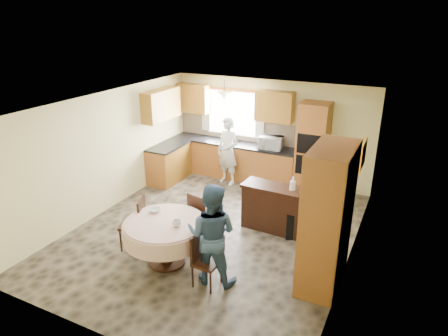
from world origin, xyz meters
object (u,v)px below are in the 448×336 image
at_px(chair_back, 200,215).
at_px(chair_right, 203,257).
at_px(oven_tower, 312,149).
at_px(cupboard, 327,218).
at_px(person_sink, 228,151).
at_px(chair_left, 136,221).
at_px(person_dining, 212,234).
at_px(sideboard, 273,209).
at_px(dining_table, 165,231).

distance_m(chair_back, chair_right, 1.26).
bearing_deg(oven_tower, cupboard, -71.89).
bearing_deg(person_sink, cupboard, -27.33).
bearing_deg(chair_right, oven_tower, -5.00).
bearing_deg(chair_left, chair_right, 54.18).
bearing_deg(person_dining, person_sink, -77.50).
height_order(sideboard, dining_table, sideboard).
bearing_deg(oven_tower, sideboard, -95.10).
height_order(dining_table, chair_left, chair_left).
bearing_deg(sideboard, cupboard, -41.36).
bearing_deg(chair_left, person_sink, 155.35).
xyz_separation_m(oven_tower, person_sink, (-1.94, -0.41, -0.23)).
bearing_deg(dining_table, oven_tower, 70.63).
relative_size(sideboard, cupboard, 0.54).
bearing_deg(chair_right, cupboard, -58.89).
relative_size(sideboard, chair_back, 1.24).
height_order(chair_left, person_dining, person_dining).
bearing_deg(dining_table, sideboard, 57.31).
distance_m(chair_back, person_dining, 1.22).
relative_size(chair_left, chair_back, 0.99).
relative_size(oven_tower, person_sink, 1.27).
bearing_deg(sideboard, chair_right, -98.01).
relative_size(oven_tower, chair_right, 2.46).
distance_m(cupboard, chair_left, 3.29).
xyz_separation_m(chair_left, chair_right, (1.56, -0.40, -0.05)).
distance_m(oven_tower, chair_back, 3.35).
distance_m(cupboard, person_sink, 4.16).
distance_m(dining_table, person_dining, 0.93).
bearing_deg(person_sink, person_dining, -51.78).
xyz_separation_m(oven_tower, sideboard, (-0.18, -2.07, -0.63)).
bearing_deg(cupboard, dining_table, -164.76).
bearing_deg(sideboard, chair_back, -133.11).
distance_m(oven_tower, sideboard, 2.17).
bearing_deg(sideboard, chair_left, -136.70).
xyz_separation_m(oven_tower, person_dining, (-0.49, -4.01, -0.24)).
height_order(cupboard, chair_right, cupboard).
relative_size(oven_tower, cupboard, 0.95).
xyz_separation_m(chair_back, person_dining, (0.73, -0.93, 0.29)).
bearing_deg(chair_back, cupboard, -174.10).
height_order(chair_right, person_sink, person_sink).
distance_m(sideboard, cupboard, 1.87).
relative_size(cupboard, dining_table, 1.61).
bearing_deg(sideboard, oven_tower, 87.33).
xyz_separation_m(cupboard, chair_back, (-2.29, 0.19, -0.58)).
distance_m(dining_table, chair_left, 0.77).
relative_size(dining_table, person_dining, 0.84).
bearing_deg(cupboard, person_dining, -154.64).
distance_m(cupboard, dining_table, 2.59).
xyz_separation_m(chair_left, chair_back, (0.92, 0.67, 0.00)).
height_order(oven_tower, chair_right, oven_tower).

